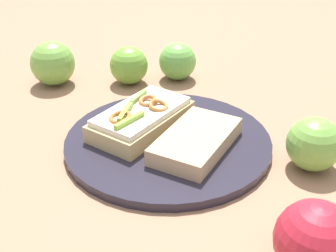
% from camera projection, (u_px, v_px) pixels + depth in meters
% --- Properties ---
extents(ground_plane, '(2.00, 2.00, 0.00)m').
position_uv_depth(ground_plane, '(168.00, 146.00, 0.66)').
color(ground_plane, '#986A4F').
rests_on(ground_plane, ground).
extents(plate, '(0.30, 0.30, 0.01)m').
position_uv_depth(plate, '(168.00, 142.00, 0.65)').
color(plate, '#272330').
rests_on(plate, ground_plane).
extents(sandwich, '(0.18, 0.15, 0.04)m').
position_uv_depth(sandwich, '(142.00, 118.00, 0.67)').
color(sandwich, tan).
rests_on(sandwich, plate).
extents(bread_slice_side, '(0.16, 0.13, 0.02)m').
position_uv_depth(bread_slice_side, '(196.00, 141.00, 0.62)').
color(bread_slice_side, tan).
rests_on(bread_slice_side, plate).
extents(apple_0, '(0.09, 0.09, 0.07)m').
position_uv_depth(apple_0, '(178.00, 61.00, 0.85)').
color(apple_0, '#6CB048').
rests_on(apple_0, ground_plane).
extents(apple_1, '(0.11, 0.11, 0.08)m').
position_uv_depth(apple_1, '(53.00, 63.00, 0.83)').
color(apple_1, '#73A942').
rests_on(apple_1, ground_plane).
extents(apple_2, '(0.10, 0.10, 0.07)m').
position_uv_depth(apple_2, '(129.00, 65.00, 0.83)').
color(apple_2, '#72AB38').
rests_on(apple_2, ground_plane).
extents(apple_3, '(0.11, 0.11, 0.08)m').
position_uv_depth(apple_3, '(315.00, 241.00, 0.43)').
color(apple_3, red).
rests_on(apple_3, ground_plane).
extents(apple_4, '(0.10, 0.10, 0.07)m').
position_uv_depth(apple_4, '(314.00, 144.00, 0.59)').
color(apple_4, '#76B246').
rests_on(apple_4, ground_plane).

